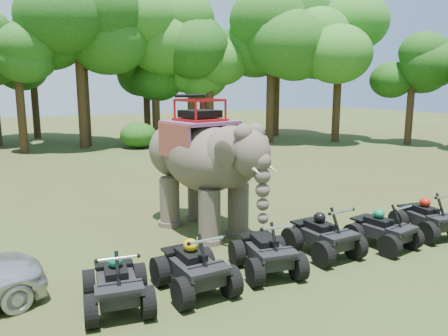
{
  "coord_description": "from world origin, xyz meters",
  "views": [
    {
      "loc": [
        -5.72,
        -9.72,
        4.25
      ],
      "look_at": [
        0.0,
        1.2,
        1.9
      ],
      "focal_mm": 35.0,
      "sensor_mm": 36.0,
      "label": 1
    }
  ],
  "objects_px": {
    "atv_0": "(116,277)",
    "atv_4": "(383,224)",
    "elephant": "(202,165)",
    "atv_5": "(428,213)",
    "atv_2": "(267,245)",
    "atv_1": "(194,260)",
    "atv_3": "(323,230)"
  },
  "relations": [
    {
      "from": "atv_0",
      "to": "atv_4",
      "type": "height_order",
      "value": "atv_0"
    },
    {
      "from": "elephant",
      "to": "atv_5",
      "type": "distance_m",
      "value": 6.61
    },
    {
      "from": "elephant",
      "to": "atv_4",
      "type": "distance_m",
      "value": 5.22
    },
    {
      "from": "elephant",
      "to": "atv_4",
      "type": "bearing_deg",
      "value": -55.76
    },
    {
      "from": "elephant",
      "to": "atv_5",
      "type": "bearing_deg",
      "value": -43.75
    },
    {
      "from": "atv_2",
      "to": "atv_4",
      "type": "height_order",
      "value": "atv_2"
    },
    {
      "from": "atv_1",
      "to": "atv_3",
      "type": "relative_size",
      "value": 1.01
    },
    {
      "from": "atv_1",
      "to": "atv_4",
      "type": "height_order",
      "value": "atv_1"
    },
    {
      "from": "atv_5",
      "to": "atv_1",
      "type": "bearing_deg",
      "value": -171.56
    },
    {
      "from": "atv_4",
      "to": "atv_1",
      "type": "bearing_deg",
      "value": 171.38
    },
    {
      "from": "atv_1",
      "to": "atv_3",
      "type": "height_order",
      "value": "atv_1"
    },
    {
      "from": "elephant",
      "to": "atv_0",
      "type": "relative_size",
      "value": 2.75
    },
    {
      "from": "atv_3",
      "to": "atv_4",
      "type": "relative_size",
      "value": 1.07
    },
    {
      "from": "atv_3",
      "to": "atv_5",
      "type": "bearing_deg",
      "value": -5.97
    },
    {
      "from": "atv_3",
      "to": "atv_1",
      "type": "bearing_deg",
      "value": -177.76
    },
    {
      "from": "atv_4",
      "to": "atv_5",
      "type": "relative_size",
      "value": 0.94
    },
    {
      "from": "atv_2",
      "to": "atv_3",
      "type": "relative_size",
      "value": 0.98
    },
    {
      "from": "atv_1",
      "to": "atv_5",
      "type": "xyz_separation_m",
      "value": [
        7.33,
        0.06,
        -0.01
      ]
    },
    {
      "from": "atv_2",
      "to": "atv_3",
      "type": "height_order",
      "value": "atv_3"
    },
    {
      "from": "atv_1",
      "to": "atv_4",
      "type": "xyz_separation_m",
      "value": [
        5.45,
        -0.02,
        -0.05
      ]
    },
    {
      "from": "atv_1",
      "to": "atv_2",
      "type": "relative_size",
      "value": 1.03
    },
    {
      "from": "atv_4",
      "to": "atv_5",
      "type": "distance_m",
      "value": 1.87
    },
    {
      "from": "atv_0",
      "to": "atv_2",
      "type": "bearing_deg",
      "value": 9.46
    },
    {
      "from": "atv_2",
      "to": "atv_3",
      "type": "xyz_separation_m",
      "value": [
        1.85,
        0.23,
        0.02
      ]
    },
    {
      "from": "atv_0",
      "to": "atv_1",
      "type": "height_order",
      "value": "atv_1"
    },
    {
      "from": "atv_0",
      "to": "atv_2",
      "type": "distance_m",
      "value": 3.45
    },
    {
      "from": "atv_3",
      "to": "atv_4",
      "type": "distance_m",
      "value": 1.79
    },
    {
      "from": "atv_5",
      "to": "elephant",
      "type": "bearing_deg",
      "value": 156.27
    },
    {
      "from": "atv_0",
      "to": "atv_5",
      "type": "distance_m",
      "value": 8.93
    },
    {
      "from": "atv_1",
      "to": "atv_2",
      "type": "bearing_deg",
      "value": 0.06
    },
    {
      "from": "atv_0",
      "to": "atv_1",
      "type": "xyz_separation_m",
      "value": [
        1.61,
        -0.04,
        0.04
      ]
    },
    {
      "from": "atv_1",
      "to": "atv_4",
      "type": "bearing_deg",
      "value": -2.17
    }
  ]
}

